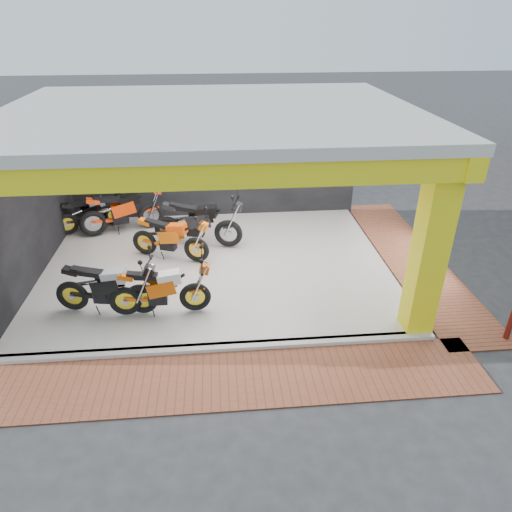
# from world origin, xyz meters

# --- Properties ---
(ground) EXTENTS (80.00, 80.00, 0.00)m
(ground) POSITION_xyz_m (0.00, 0.00, 0.00)
(ground) COLOR #2D2D30
(ground) RESTS_ON ground
(showroom_floor) EXTENTS (8.00, 6.00, 0.10)m
(showroom_floor) POSITION_xyz_m (0.00, 2.00, 0.05)
(showroom_floor) COLOR silver
(showroom_floor) RESTS_ON ground
(showroom_ceiling) EXTENTS (8.40, 6.40, 0.20)m
(showroom_ceiling) POSITION_xyz_m (0.00, 2.00, 3.60)
(showroom_ceiling) COLOR beige
(showroom_ceiling) RESTS_ON corner_column
(back_wall) EXTENTS (8.20, 0.20, 3.50)m
(back_wall) POSITION_xyz_m (0.00, 5.10, 1.75)
(back_wall) COLOR black
(back_wall) RESTS_ON ground
(left_wall) EXTENTS (0.20, 6.20, 3.50)m
(left_wall) POSITION_xyz_m (-4.10, 2.00, 1.75)
(left_wall) COLOR black
(left_wall) RESTS_ON ground
(corner_column) EXTENTS (0.50, 0.50, 3.50)m
(corner_column) POSITION_xyz_m (3.75, -0.75, 1.75)
(corner_column) COLOR yellow
(corner_column) RESTS_ON ground
(header_beam_front) EXTENTS (8.40, 0.30, 0.40)m
(header_beam_front) POSITION_xyz_m (0.00, -1.00, 3.30)
(header_beam_front) COLOR yellow
(header_beam_front) RESTS_ON corner_column
(header_beam_right) EXTENTS (0.30, 6.40, 0.40)m
(header_beam_right) POSITION_xyz_m (4.00, 2.00, 3.30)
(header_beam_right) COLOR yellow
(header_beam_right) RESTS_ON corner_column
(floor_kerb) EXTENTS (8.00, 0.20, 0.10)m
(floor_kerb) POSITION_xyz_m (0.00, -1.02, 0.05)
(floor_kerb) COLOR silver
(floor_kerb) RESTS_ON ground
(paver_front) EXTENTS (9.00, 1.40, 0.03)m
(paver_front) POSITION_xyz_m (0.00, -1.80, 0.01)
(paver_front) COLOR brown
(paver_front) RESTS_ON ground
(paver_right) EXTENTS (1.40, 7.00, 0.03)m
(paver_right) POSITION_xyz_m (4.80, 2.00, 0.01)
(paver_right) COLOR brown
(paver_right) RESTS_ON ground
(moto_hero) EXTENTS (2.10, 0.81, 1.27)m
(moto_hero) POSITION_xyz_m (-0.43, 0.10, 0.74)
(moto_hero) COLOR #DB5309
(moto_hero) RESTS_ON showroom_floor
(moto_row_a) EXTENTS (2.26, 1.15, 1.32)m
(moto_row_a) POSITION_xyz_m (-1.47, 0.11, 0.76)
(moto_row_a) COLOR black
(moto_row_a) RESTS_ON showroom_floor
(moto_row_b) EXTENTS (2.55, 1.42, 1.47)m
(moto_row_b) POSITION_xyz_m (0.32, 2.84, 0.84)
(moto_row_b) COLOR black
(moto_row_b) RESTS_ON showroom_floor
(moto_row_c) EXTENTS (2.24, 1.49, 1.28)m
(moto_row_c) POSITION_xyz_m (-0.46, 2.12, 0.74)
(moto_row_c) COLOR orange
(moto_row_c) RESTS_ON showroom_floor
(moto_row_d) EXTENTS (2.50, 1.49, 1.43)m
(moto_row_d) POSITION_xyz_m (-1.75, 4.21, 0.82)
(moto_row_d) COLOR #FD3D0A
(moto_row_d) RESTS_ON showroom_floor
(moto_row_e) EXTENTS (2.05, 1.48, 1.18)m
(moto_row_e) POSITION_xyz_m (-2.80, 4.50, 0.69)
(moto_row_e) COLOR black
(moto_row_e) RESTS_ON showroom_floor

